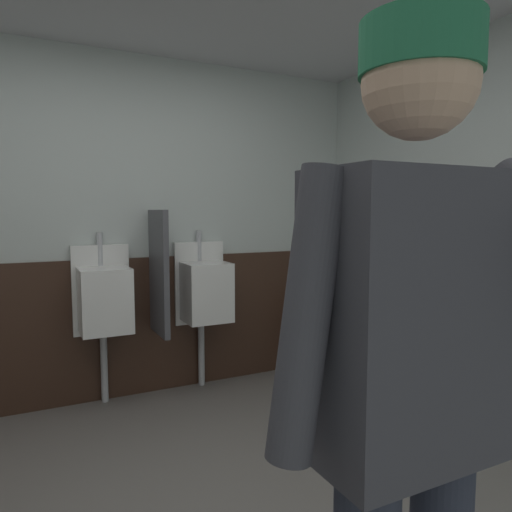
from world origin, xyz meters
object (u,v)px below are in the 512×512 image
at_px(urinal_left, 104,299).
at_px(person, 413,369).
at_px(trash_bin, 337,341).
at_px(urinal_middle, 205,291).

relative_size(urinal_left, person, 0.70).
height_order(urinal_left, person, person).
xyz_separation_m(urinal_left, trash_bin, (1.78, -0.31, -0.45)).
bearing_deg(trash_bin, urinal_left, 170.19).
distance_m(urinal_left, trash_bin, 1.86).
bearing_deg(person, trash_bin, 56.63).
bearing_deg(urinal_middle, person, -101.26).
height_order(person, trash_bin, person).
bearing_deg(urinal_middle, urinal_left, 180.00).
xyz_separation_m(urinal_left, urinal_middle, (0.75, 0.00, 0.00)).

